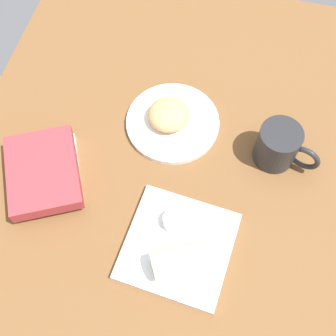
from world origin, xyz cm
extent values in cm
cube|color=brown|center=(0.00, 0.00, 2.00)|extent=(110.00, 90.00, 4.00)
cylinder|color=white|center=(-6.42, 0.98, 4.70)|extent=(22.22, 22.22, 1.40)
ellipsoid|color=tan|center=(-6.54, -0.02, 7.72)|extent=(13.67, 13.64, 4.63)
cube|color=white|center=(22.96, 9.26, 4.80)|extent=(23.45, 23.45, 1.60)
cylinder|color=silver|center=(18.49, 7.36, 6.93)|extent=(4.84, 4.84, 2.66)
cylinder|color=#D36228|center=(18.49, 7.36, 7.96)|extent=(3.97, 3.97, 0.40)
cylinder|color=beige|center=(26.55, 10.78, 8.41)|extent=(10.76, 13.28, 5.62)
cube|color=silver|center=(13.67, -22.84, 5.19)|extent=(21.53, 19.58, 2.39)
cube|color=#A53338|center=(14.82, -22.97, 8.14)|extent=(24.04, 22.16, 3.51)
cylinder|color=#262628|center=(-3.49, 25.53, 9.04)|extent=(9.44, 9.44, 10.08)
cylinder|color=olive|center=(-3.49, 25.53, 13.48)|extent=(7.74, 7.74, 0.40)
torus|color=#262628|center=(-1.68, 31.65, 9.04)|extent=(3.21, 7.29, 7.25)
camera|label=1|loc=(50.66, 13.92, 95.99)|focal=48.28mm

